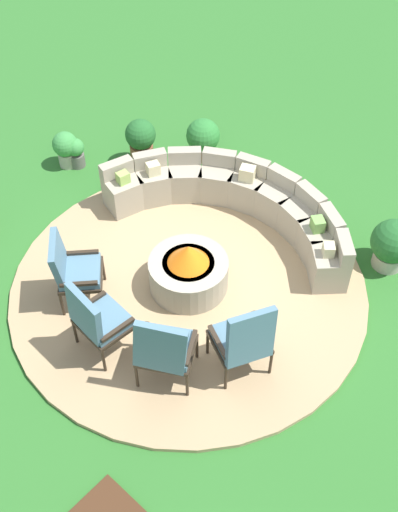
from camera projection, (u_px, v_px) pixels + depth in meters
name	position (u px, v px, depth m)	size (l,w,h in m)	color
ground_plane	(189.00, 288.00, 8.31)	(24.00, 24.00, 0.00)	#2D6B28
patio_circle	(189.00, 286.00, 8.29)	(4.63, 4.63, 0.06)	tan
fire_pit	(188.00, 271.00, 8.07)	(1.02, 1.02, 0.71)	#9E937F
curved_stone_bench	(237.00, 203.00, 8.93)	(3.63, 1.83, 0.72)	#9E937F
lounge_chair_front_left	(73.00, 268.00, 7.74)	(0.79, 0.81, 1.04)	#2D2319
lounge_chair_front_right	(97.00, 319.00, 7.17)	(0.65, 0.59, 1.12)	#2D2319
lounge_chair_back_left	(164.00, 349.00, 6.88)	(0.81, 0.81, 1.14)	#2D2319
lounge_chair_back_right	(244.00, 339.00, 6.96)	(0.78, 0.79, 1.16)	#2D2319
potted_plant_0	(76.00, 152.00, 9.90)	(0.28, 0.28, 0.49)	#605B56
potted_plant_1	(66.00, 148.00, 9.86)	(0.40, 0.40, 0.60)	#A89E8E
potted_plant_2	(392.00, 244.00, 8.32)	(0.59, 0.59, 0.74)	#A89E8E
potted_plant_4	(141.00, 140.00, 9.83)	(0.48, 0.48, 0.78)	brown
potted_plant_5	(203.00, 138.00, 9.98)	(0.53, 0.53, 0.68)	brown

